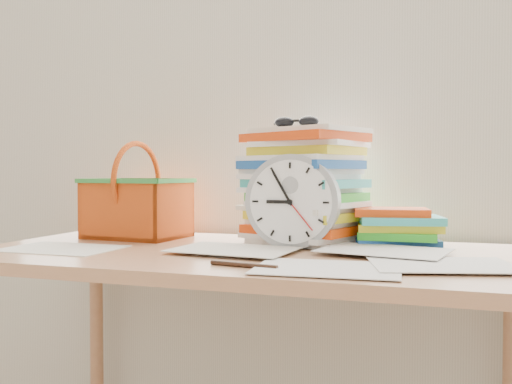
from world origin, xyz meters
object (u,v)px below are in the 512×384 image
(desk, at_px, (247,280))
(clock, at_px, (293,201))
(paper_stack, at_px, (305,186))
(basket, at_px, (137,191))
(book_stack, at_px, (396,227))

(desk, xyz_separation_m, clock, (0.10, 0.08, 0.20))
(desk, height_order, paper_stack, paper_stack)
(desk, height_order, clock, clock)
(paper_stack, distance_m, basket, 0.51)
(paper_stack, height_order, basket, paper_stack)
(desk, relative_size, clock, 5.69)
(paper_stack, xyz_separation_m, clock, (0.00, -0.14, -0.04))
(desk, distance_m, basket, 0.50)
(paper_stack, height_order, book_stack, paper_stack)
(desk, distance_m, clock, 0.23)
(book_stack, height_order, basket, basket)
(clock, xyz_separation_m, book_stack, (0.25, 0.14, -0.07))
(desk, xyz_separation_m, paper_stack, (0.10, 0.21, 0.24))
(clock, bearing_deg, book_stack, 28.64)
(paper_stack, relative_size, basket, 1.13)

